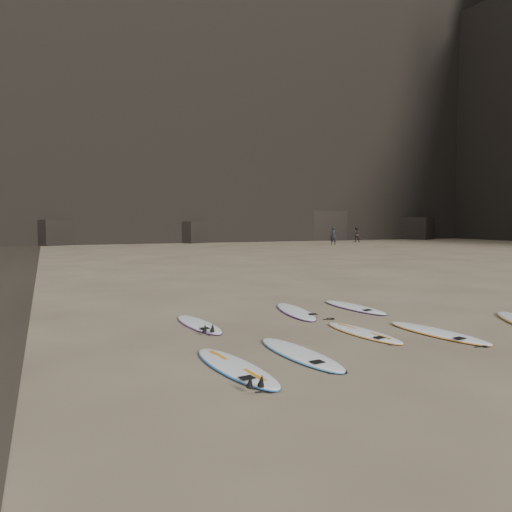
{
  "coord_description": "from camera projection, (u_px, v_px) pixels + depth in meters",
  "views": [
    {
      "loc": [
        -6.61,
        -8.18,
        2.35
      ],
      "look_at": [
        -1.85,
        3.04,
        1.5
      ],
      "focal_mm": 35.0,
      "sensor_mm": 36.0,
      "label": 1
    }
  ],
  "objects": [
    {
      "name": "ground",
      "position": [
        397.0,
        336.0,
        10.25
      ],
      "size": [
        240.0,
        240.0,
        0.0
      ],
      "primitive_type": "plane",
      "color": "#897559",
      "rests_on": "ground"
    },
    {
      "name": "surfboard_6",
      "position": [
        295.0,
        311.0,
        12.79
      ],
      "size": [
        1.01,
        2.61,
        0.09
      ],
      "primitive_type": "ellipsoid",
      "rotation": [
        0.0,
        0.0,
        -0.16
      ],
      "color": "white",
      "rests_on": "ground"
    },
    {
      "name": "surfboard_1",
      "position": [
        300.0,
        353.0,
        8.73
      ],
      "size": [
        0.79,
        2.56,
        0.09
      ],
      "primitive_type": "ellipsoid",
      "rotation": [
        0.0,
        0.0,
        0.07
      ],
      "color": "white",
      "rests_on": "ground"
    },
    {
      "name": "surfboard_0",
      "position": [
        235.0,
        366.0,
        7.92
      ],
      "size": [
        0.9,
        2.61,
        0.09
      ],
      "primitive_type": "ellipsoid",
      "rotation": [
        0.0,
        0.0,
        0.12
      ],
      "color": "white",
      "rests_on": "ground"
    },
    {
      "name": "person_b",
      "position": [
        356.0,
        234.0,
        55.69
      ],
      "size": [
        1.08,
        1.02,
        1.76
      ],
      "primitive_type": "imported",
      "rotation": [
        0.0,
        0.0,
        2.58
      ],
      "color": "black",
      "rests_on": "ground"
    },
    {
      "name": "headland",
      "position": [
        302.0,
        73.0,
        62.87
      ],
      "size": [
        170.0,
        101.0,
        63.47
      ],
      "color": "black",
      "rests_on": "ground"
    },
    {
      "name": "surfboard_5",
      "position": [
        199.0,
        324.0,
        11.23
      ],
      "size": [
        0.75,
        2.34,
        0.08
      ],
      "primitive_type": "ellipsoid",
      "rotation": [
        0.0,
        0.0,
        0.09
      ],
      "color": "white",
      "rests_on": "ground"
    },
    {
      "name": "surfboard_7",
      "position": [
        354.0,
        307.0,
        13.44
      ],
      "size": [
        0.79,
        2.52,
        0.09
      ],
      "primitive_type": "ellipsoid",
      "rotation": [
        0.0,
        0.0,
        0.08
      ],
      "color": "white",
      "rests_on": "ground"
    },
    {
      "name": "surfboard_3",
      "position": [
        437.0,
        332.0,
        10.37
      ],
      "size": [
        0.92,
        2.58,
        0.09
      ],
      "primitive_type": "ellipsoid",
      "rotation": [
        0.0,
        0.0,
        0.13
      ],
      "color": "white",
      "rests_on": "ground"
    },
    {
      "name": "surfboard_2",
      "position": [
        363.0,
        332.0,
        10.39
      ],
      "size": [
        0.74,
        2.29,
        0.08
      ],
      "primitive_type": "ellipsoid",
      "rotation": [
        0.0,
        0.0,
        0.09
      ],
      "color": "white",
      "rests_on": "ground"
    },
    {
      "name": "person_a",
      "position": [
        334.0,
        236.0,
        49.38
      ],
      "size": [
        0.8,
        0.78,
        1.86
      ],
      "primitive_type": "imported",
      "rotation": [
        0.0,
        0.0,
        5.57
      ],
      "color": "black",
      "rests_on": "ground"
    }
  ]
}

